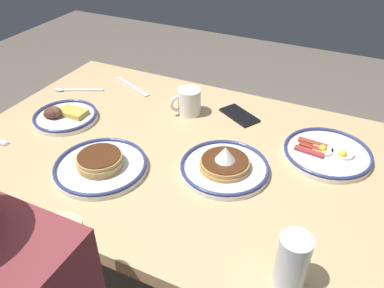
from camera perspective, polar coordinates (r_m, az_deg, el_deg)
dining_table at (r=1.29m, az=-2.36°, el=-3.95°), size 1.33×0.88×0.74m
plate_near_main at (r=1.13m, az=4.79°, el=-3.20°), size 0.26×0.26×0.08m
plate_center_pancakes at (r=1.25m, az=19.14°, el=-1.25°), size 0.26×0.26×0.04m
plate_far_companion at (r=1.16m, az=-13.21°, el=-2.99°), size 0.27×0.27×0.05m
plate_far_side at (r=1.43m, az=-18.17°, el=3.92°), size 0.22×0.22×0.05m
coffee_mug at (r=1.38m, az=-0.51°, el=6.24°), size 0.10×0.10×0.09m
drinking_glass at (r=0.86m, az=14.37°, el=-16.57°), size 0.07×0.07×0.13m
cell_phone at (r=1.40m, az=6.93°, el=4.19°), size 0.16×0.14×0.01m
butter_knife at (r=1.60m, az=-8.72°, el=8.32°), size 0.20×0.10×0.01m
tea_spoon at (r=1.63m, az=-17.15°, el=7.59°), size 0.18×0.09×0.01m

